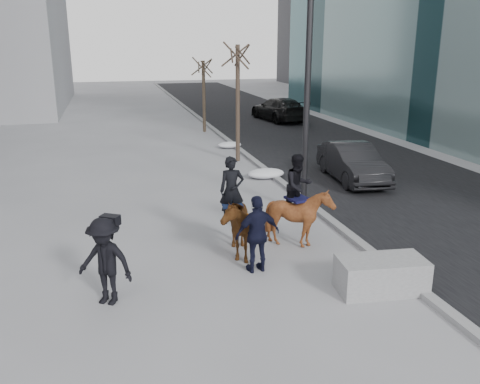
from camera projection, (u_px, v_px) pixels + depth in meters
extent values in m
plane|color=gray|center=(253.00, 271.00, 11.40)|extent=(120.00, 120.00, 0.00)
cube|color=black|center=(343.00, 159.00, 22.37)|extent=(8.00, 90.00, 0.01)
cube|color=gray|center=(256.00, 163.00, 21.39)|extent=(0.25, 90.00, 0.12)
cube|color=#969698|center=(381.00, 275.00, 10.37)|extent=(1.85, 1.06, 0.71)
imported|color=black|center=(353.00, 162.00, 18.64)|extent=(1.82, 4.29, 1.38)
imported|color=black|center=(279.00, 109.00, 33.08)|extent=(2.79, 5.38, 1.49)
imported|color=#4A220E|center=(233.00, 224.00, 12.10)|extent=(1.01, 1.90, 1.55)
imported|color=black|center=(232.00, 190.00, 12.02)|extent=(0.62, 0.44, 1.62)
cube|color=#0E1833|center=(232.00, 204.00, 12.11)|extent=(0.53, 0.60, 0.06)
imported|color=#49200E|center=(299.00, 217.00, 12.59)|extent=(1.53, 1.64, 1.52)
imported|color=black|center=(298.00, 186.00, 12.51)|extent=(0.90, 0.78, 1.59)
cube|color=#0E0E33|center=(298.00, 199.00, 12.60)|extent=(0.61, 0.66, 0.06)
imported|color=black|center=(258.00, 234.00, 11.15)|extent=(1.07, 0.55, 1.75)
cylinder|color=orange|center=(249.00, 215.00, 11.57)|extent=(0.04, 0.18, 0.07)
imported|color=black|center=(105.00, 262.00, 9.75)|extent=(1.31, 1.15, 1.75)
cube|color=black|center=(110.00, 220.00, 9.81)|extent=(0.42, 0.38, 0.20)
cylinder|color=black|center=(309.00, 58.00, 14.10)|extent=(0.18, 0.18, 9.00)
ellipsoid|color=silver|center=(266.00, 173.00, 19.13)|extent=(1.40, 0.89, 0.36)
ellipsoid|color=silver|center=(230.00, 145.00, 24.61)|extent=(1.16, 0.74, 0.29)
ellipsoid|color=silver|center=(395.00, 277.00, 10.71)|extent=(1.32, 0.84, 0.33)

